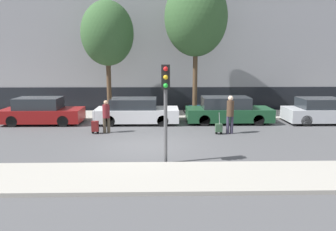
{
  "coord_description": "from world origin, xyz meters",
  "views": [
    {
      "loc": [
        0.63,
        -13.11,
        3.6
      ],
      "look_at": [
        0.97,
        1.8,
        0.95
      ],
      "focal_mm": 35.0,
      "sensor_mm": 36.0,
      "label": 1
    }
  ],
  "objects_px": {
    "parked_car_0": "(42,112)",
    "parked_car_2": "(228,111)",
    "bare_tree_down_street": "(196,18)",
    "trolley_right": "(219,128)",
    "bare_tree_near_crossing": "(107,34)",
    "pedestrian_left": "(106,115)",
    "parked_car_1": "(136,112)",
    "trolley_left": "(95,126)",
    "pedestrian_right": "(230,112)",
    "parked_car_3": "(321,111)",
    "parked_bicycle": "(197,108)",
    "traffic_light": "(166,94)"
  },
  "relations": [
    {
      "from": "parked_car_0",
      "to": "parked_car_2",
      "type": "distance_m",
      "value": 10.24
    },
    {
      "from": "parked_car_2",
      "to": "parked_car_3",
      "type": "bearing_deg",
      "value": -1.72
    },
    {
      "from": "trolley_right",
      "to": "bare_tree_near_crossing",
      "type": "xyz_separation_m",
      "value": [
        -5.9,
        4.87,
        4.68
      ]
    },
    {
      "from": "parked_car_0",
      "to": "trolley_right",
      "type": "bearing_deg",
      "value": -16.04
    },
    {
      "from": "parked_car_1",
      "to": "trolley_left",
      "type": "distance_m",
      "value": 3.07
    },
    {
      "from": "trolley_left",
      "to": "pedestrian_right",
      "type": "distance_m",
      "value": 6.47
    },
    {
      "from": "parked_car_2",
      "to": "pedestrian_right",
      "type": "relative_size",
      "value": 2.55
    },
    {
      "from": "pedestrian_left",
      "to": "bare_tree_down_street",
      "type": "distance_m",
      "value": 8.02
    },
    {
      "from": "pedestrian_left",
      "to": "pedestrian_right",
      "type": "height_order",
      "value": "pedestrian_right"
    },
    {
      "from": "parked_car_0",
      "to": "parked_car_3",
      "type": "height_order",
      "value": "parked_car_0"
    },
    {
      "from": "pedestrian_right",
      "to": "parked_bicycle",
      "type": "height_order",
      "value": "pedestrian_right"
    },
    {
      "from": "trolley_right",
      "to": "bare_tree_down_street",
      "type": "relative_size",
      "value": 0.13
    },
    {
      "from": "pedestrian_right",
      "to": "trolley_right",
      "type": "distance_m",
      "value": 0.92
    },
    {
      "from": "parked_car_3",
      "to": "bare_tree_down_street",
      "type": "height_order",
      "value": "bare_tree_down_street"
    },
    {
      "from": "parked_car_3",
      "to": "parked_bicycle",
      "type": "relative_size",
      "value": 2.26
    },
    {
      "from": "parked_car_2",
      "to": "parked_car_0",
      "type": "bearing_deg",
      "value": -179.66
    },
    {
      "from": "trolley_right",
      "to": "parked_bicycle",
      "type": "relative_size",
      "value": 0.59
    },
    {
      "from": "trolley_left",
      "to": "parked_car_3",
      "type": "bearing_deg",
      "value": 11.01
    },
    {
      "from": "parked_car_2",
      "to": "trolley_left",
      "type": "distance_m",
      "value": 7.3
    },
    {
      "from": "parked_car_2",
      "to": "pedestrian_right",
      "type": "bearing_deg",
      "value": -99.21
    },
    {
      "from": "parked_car_3",
      "to": "bare_tree_near_crossing",
      "type": "xyz_separation_m",
      "value": [
        -12.05,
        2.3,
        4.33
      ]
    },
    {
      "from": "parked_car_2",
      "to": "bare_tree_down_street",
      "type": "xyz_separation_m",
      "value": [
        -1.65,
        1.87,
        5.2
      ]
    },
    {
      "from": "trolley_right",
      "to": "trolley_left",
      "type": "bearing_deg",
      "value": 177.8
    },
    {
      "from": "pedestrian_left",
      "to": "trolley_right",
      "type": "bearing_deg",
      "value": -26.02
    },
    {
      "from": "parked_bicycle",
      "to": "bare_tree_near_crossing",
      "type": "distance_m",
      "value": 7.01
    },
    {
      "from": "pedestrian_right",
      "to": "trolley_right",
      "type": "bearing_deg",
      "value": -179.92
    },
    {
      "from": "parked_car_0",
      "to": "parked_bicycle",
      "type": "relative_size",
      "value": 2.42
    },
    {
      "from": "parked_car_0",
      "to": "pedestrian_left",
      "type": "height_order",
      "value": "pedestrian_left"
    },
    {
      "from": "parked_car_0",
      "to": "traffic_light",
      "type": "xyz_separation_m",
      "value": [
        6.68,
        -7.03,
        1.74
      ]
    },
    {
      "from": "bare_tree_down_street",
      "to": "parked_car_1",
      "type": "bearing_deg",
      "value": -151.13
    },
    {
      "from": "trolley_right",
      "to": "parked_bicycle",
      "type": "distance_m",
      "value": 4.86
    },
    {
      "from": "parked_car_3",
      "to": "pedestrian_left",
      "type": "bearing_deg",
      "value": -169.48
    },
    {
      "from": "pedestrian_left",
      "to": "trolley_right",
      "type": "distance_m",
      "value": 5.43
    },
    {
      "from": "pedestrian_left",
      "to": "traffic_light",
      "type": "xyz_separation_m",
      "value": [
        2.78,
        -4.8,
        1.53
      ]
    },
    {
      "from": "bare_tree_near_crossing",
      "to": "parked_car_0",
      "type": "bearing_deg",
      "value": -146.84
    },
    {
      "from": "pedestrian_right",
      "to": "bare_tree_down_street",
      "type": "height_order",
      "value": "bare_tree_down_street"
    },
    {
      "from": "parked_car_0",
      "to": "pedestrian_left",
      "type": "distance_m",
      "value": 4.5
    },
    {
      "from": "bare_tree_near_crossing",
      "to": "trolley_left",
      "type": "bearing_deg",
      "value": -89.92
    },
    {
      "from": "parked_car_2",
      "to": "bare_tree_near_crossing",
      "type": "relative_size",
      "value": 0.69
    },
    {
      "from": "parked_car_0",
      "to": "bare_tree_down_street",
      "type": "height_order",
      "value": "bare_tree_down_street"
    },
    {
      "from": "parked_car_3",
      "to": "parked_car_0",
      "type": "bearing_deg",
      "value": 179.64
    },
    {
      "from": "trolley_left",
      "to": "traffic_light",
      "type": "height_order",
      "value": "traffic_light"
    },
    {
      "from": "parked_car_2",
      "to": "pedestrian_left",
      "type": "height_order",
      "value": "pedestrian_left"
    },
    {
      "from": "parked_car_1",
      "to": "pedestrian_left",
      "type": "xyz_separation_m",
      "value": [
        -1.27,
        -2.28,
        0.24
      ]
    },
    {
      "from": "bare_tree_down_street",
      "to": "parked_car_0",
      "type": "bearing_deg",
      "value": -167.36
    },
    {
      "from": "pedestrian_left",
      "to": "traffic_light",
      "type": "relative_size",
      "value": 0.47
    },
    {
      "from": "parked_car_2",
      "to": "bare_tree_down_street",
      "type": "distance_m",
      "value": 5.77
    },
    {
      "from": "parked_car_0",
      "to": "parked_car_1",
      "type": "height_order",
      "value": "parked_car_0"
    },
    {
      "from": "trolley_left",
      "to": "parked_bicycle",
      "type": "xyz_separation_m",
      "value": [
        5.38,
        4.61,
        0.13
      ]
    },
    {
      "from": "trolley_left",
      "to": "parked_car_2",
      "type": "bearing_deg",
      "value": 20.03
    }
  ]
}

